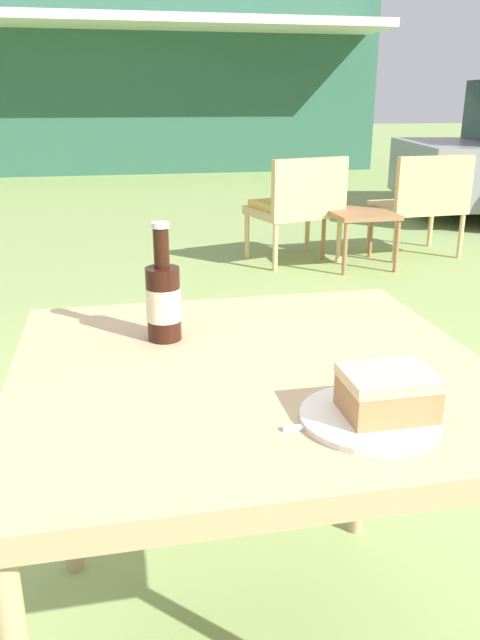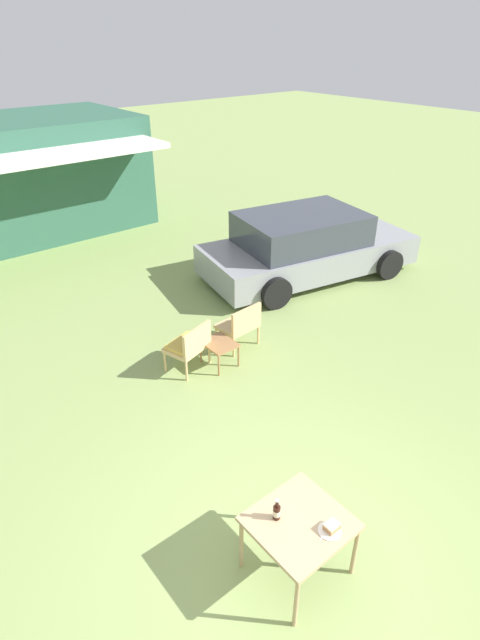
{
  "view_description": "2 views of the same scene",
  "coord_description": "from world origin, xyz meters",
  "px_view_note": "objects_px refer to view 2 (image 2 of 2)",
  "views": [
    {
      "loc": [
        -0.22,
        -0.99,
        1.13
      ],
      "look_at": [
        0.0,
        0.1,
        0.74
      ],
      "focal_mm": 35.0,
      "sensor_mm": 36.0,
      "label": 1
    },
    {
      "loc": [
        -2.25,
        -1.91,
        4.45
      ],
      "look_at": [
        1.59,
        2.78,
        0.9
      ],
      "focal_mm": 28.0,
      "sensor_mm": 36.0,
      "label": 2
    }
  ],
  "objects_px": {
    "wicker_chair_plain": "(241,324)",
    "garden_side_table": "(219,345)",
    "patio_table": "(300,526)",
    "cake_on_plate": "(331,528)",
    "parked_car": "(306,246)",
    "cola_bottle_near": "(277,512)",
    "wicker_chair_cushioned": "(189,344)"
  },
  "relations": [
    {
      "from": "wicker_chair_plain",
      "to": "garden_side_table",
      "type": "distance_m",
      "value": 0.59
    },
    {
      "from": "wicker_chair_plain",
      "to": "garden_side_table",
      "type": "height_order",
      "value": "wicker_chair_plain"
    },
    {
      "from": "patio_table",
      "to": "cake_on_plate",
      "type": "relative_size",
      "value": 4.1
    },
    {
      "from": "parked_car",
      "to": "patio_table",
      "type": "xyz_separation_m",
      "value": [
        -4.8,
        -4.57,
        -0.02
      ]
    },
    {
      "from": "cake_on_plate",
      "to": "cola_bottle_near",
      "type": "relative_size",
      "value": 0.89
    },
    {
      "from": "patio_table",
      "to": "garden_side_table",
      "type": "bearing_deg",
      "value": 64.72
    },
    {
      "from": "wicker_chair_cushioned",
      "to": "wicker_chair_plain",
      "type": "distance_m",
      "value": 0.96
    },
    {
      "from": "wicker_chair_cushioned",
      "to": "cake_on_plate",
      "type": "relative_size",
      "value": 3.72
    },
    {
      "from": "wicker_chair_cushioned",
      "to": "cake_on_plate",
      "type": "bearing_deg",
      "value": 59.26
    },
    {
      "from": "wicker_chair_plain",
      "to": "cake_on_plate",
      "type": "distance_m",
      "value": 4.03
    },
    {
      "from": "parked_car",
      "to": "wicker_chair_plain",
      "type": "height_order",
      "value": "parked_car"
    },
    {
      "from": "garden_side_table",
      "to": "wicker_chair_plain",
      "type": "bearing_deg",
      "value": 17.42
    },
    {
      "from": "wicker_chair_cushioned",
      "to": "cake_on_plate",
      "type": "xyz_separation_m",
      "value": [
        -0.93,
        -3.56,
        0.29
      ]
    },
    {
      "from": "garden_side_table",
      "to": "wicker_chair_cushioned",
      "type": "bearing_deg",
      "value": 153.83
    },
    {
      "from": "parked_car",
      "to": "garden_side_table",
      "type": "distance_m",
      "value": 3.63
    },
    {
      "from": "parked_car",
      "to": "cake_on_plate",
      "type": "height_order",
      "value": "parked_car"
    },
    {
      "from": "parked_car",
      "to": "cake_on_plate",
      "type": "relative_size",
      "value": 22.66
    },
    {
      "from": "wicker_chair_cushioned",
      "to": "garden_side_table",
      "type": "distance_m",
      "value": 0.46
    },
    {
      "from": "patio_table",
      "to": "wicker_chair_plain",
      "type": "bearing_deg",
      "value": 58.37
    },
    {
      "from": "wicker_chair_cushioned",
      "to": "wicker_chair_plain",
      "type": "relative_size",
      "value": 1.0
    },
    {
      "from": "wicker_chair_plain",
      "to": "cola_bottle_near",
      "type": "bearing_deg",
      "value": 51.51
    },
    {
      "from": "parked_car",
      "to": "garden_side_table",
      "type": "height_order",
      "value": "parked_car"
    },
    {
      "from": "wicker_chair_cushioned",
      "to": "patio_table",
      "type": "height_order",
      "value": "wicker_chair_cushioned"
    },
    {
      "from": "garden_side_table",
      "to": "cake_on_plate",
      "type": "height_order",
      "value": "cake_on_plate"
    },
    {
      "from": "garden_side_table",
      "to": "cola_bottle_near",
      "type": "xyz_separation_m",
      "value": [
        -1.62,
        -2.97,
        0.42
      ]
    },
    {
      "from": "parked_car",
      "to": "wicker_chair_plain",
      "type": "relative_size",
      "value": 6.1
    },
    {
      "from": "wicker_chair_plain",
      "to": "cake_on_plate",
      "type": "xyz_separation_m",
      "value": [
        -1.89,
        -3.54,
        0.29
      ]
    },
    {
      "from": "cola_bottle_near",
      "to": "parked_car",
      "type": "bearing_deg",
      "value": 41.79
    },
    {
      "from": "wicker_chair_cushioned",
      "to": "garden_side_table",
      "type": "bearing_deg",
      "value": 137.79
    },
    {
      "from": "wicker_chair_plain",
      "to": "patio_table",
      "type": "relative_size",
      "value": 0.91
    },
    {
      "from": "garden_side_table",
      "to": "cake_on_plate",
      "type": "distance_m",
      "value": 3.64
    },
    {
      "from": "wicker_chair_plain",
      "to": "cola_bottle_near",
      "type": "height_order",
      "value": "cola_bottle_near"
    }
  ]
}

